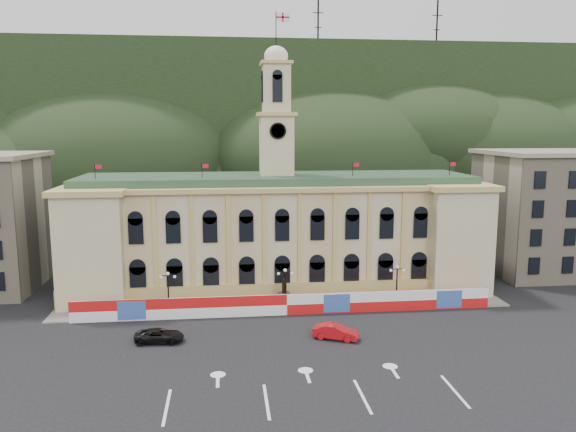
{
  "coord_description": "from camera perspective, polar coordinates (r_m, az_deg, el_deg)",
  "views": [
    {
      "loc": [
        -7.05,
        -48.68,
        22.16
      ],
      "look_at": [
        0.47,
        18.0,
        11.44
      ],
      "focal_mm": 35.0,
      "sensor_mm": 36.0,
      "label": 1
    }
  ],
  "objects": [
    {
      "name": "lamp_center",
      "position": [
        68.76,
        -0.3,
        -7.04
      ],
      "size": [
        1.96,
        0.44,
        5.15
      ],
      "color": "black",
      "rests_on": "ground"
    },
    {
      "name": "side_building_right",
      "position": [
        94.91,
        25.47,
        0.42
      ],
      "size": [
        21.0,
        17.0,
        18.6
      ],
      "color": "tan",
      "rests_on": "ground"
    },
    {
      "name": "pavement",
      "position": [
        70.36,
        -0.36,
        -9.22
      ],
      "size": [
        56.0,
        5.5,
        0.16
      ],
      "primitive_type": "cube",
      "color": "slate",
      "rests_on": "ground"
    },
    {
      "name": "red_sedan",
      "position": [
        60.53,
        4.87,
        -11.63
      ],
      "size": [
        5.11,
        6.0,
        1.58
      ],
      "primitive_type": "imported",
      "rotation": [
        0.0,
        0.0,
        1.17
      ],
      "color": "#BA0D12",
      "rests_on": "ground"
    },
    {
      "name": "lane_markings",
      "position": [
        49.48,
        2.57,
        -17.54
      ],
      "size": [
        26.0,
        10.0,
        0.02
      ],
      "primitive_type": null,
      "color": "white",
      "rests_on": "ground"
    },
    {
      "name": "black_suv",
      "position": [
        61.02,
        -12.94,
        -11.76
      ],
      "size": [
        2.88,
        5.29,
        1.4
      ],
      "primitive_type": "imported",
      "rotation": [
        0.0,
        0.0,
        1.52
      ],
      "color": "black",
      "rests_on": "ground"
    },
    {
      "name": "statue",
      "position": [
        70.25,
        -0.38,
        -8.3
      ],
      "size": [
        1.4,
        1.4,
        3.72
      ],
      "color": "#595651",
      "rests_on": "ground"
    },
    {
      "name": "ground",
      "position": [
        53.95,
        1.71,
        -15.19
      ],
      "size": [
        260.0,
        260.0,
        0.0
      ],
      "primitive_type": "plane",
      "color": "black",
      "rests_on": "ground"
    },
    {
      "name": "hoarding_fence",
      "position": [
        67.46,
        -0.07,
        -8.98
      ],
      "size": [
        50.0,
        0.44,
        2.5
      ],
      "color": "red",
      "rests_on": "ground"
    },
    {
      "name": "lamp_right",
      "position": [
        71.56,
        11.0,
        -6.57
      ],
      "size": [
        1.96,
        0.44,
        5.15
      ],
      "color": "black",
      "rests_on": "ground"
    },
    {
      "name": "hill_ridge",
      "position": [
        170.84,
        -4.1,
        8.15
      ],
      "size": [
        230.0,
        80.0,
        64.0
      ],
      "color": "black",
      "rests_on": "ground"
    },
    {
      "name": "city_hall",
      "position": [
        77.96,
        -1.14,
        -1.51
      ],
      "size": [
        56.2,
        17.6,
        37.1
      ],
      "color": "#C8B990",
      "rests_on": "ground"
    },
    {
      "name": "lamp_left",
      "position": [
        68.75,
        -12.07,
        -7.25
      ],
      "size": [
        1.96,
        0.44,
        5.15
      ],
      "color": "black",
      "rests_on": "ground"
    }
  ]
}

